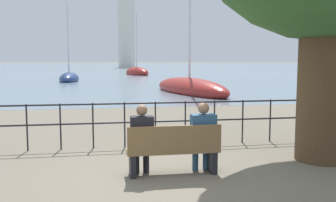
{
  "coord_description": "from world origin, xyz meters",
  "views": [
    {
      "loc": [
        -1.2,
        -6.38,
        2.01
      ],
      "look_at": [
        0.0,
        0.5,
        1.25
      ],
      "focal_mm": 40.0,
      "sensor_mm": 36.0,
      "label": 1
    }
  ],
  "objects_px": {
    "sailboat_1": "(69,78)",
    "sailboat_2": "(189,88)",
    "seated_person_left": "(142,137)",
    "sailboat_0": "(137,72)",
    "park_bench": "(173,151)",
    "seated_person_right": "(203,134)",
    "harbor_lighthouse": "(126,29)"
  },
  "relations": [
    {
      "from": "park_bench",
      "to": "sailboat_1",
      "type": "height_order",
      "value": "sailboat_1"
    },
    {
      "from": "seated_person_left",
      "to": "seated_person_right",
      "type": "xyz_separation_m",
      "value": [
        1.1,
        -0.0,
        0.01
      ]
    },
    {
      "from": "sailboat_1",
      "to": "seated_person_right",
      "type": "bearing_deg",
      "value": -80.75
    },
    {
      "from": "park_bench",
      "to": "sailboat_1",
      "type": "distance_m",
      "value": 31.35
    },
    {
      "from": "seated_person_right",
      "to": "seated_person_left",
      "type": "bearing_deg",
      "value": 179.89
    },
    {
      "from": "park_bench",
      "to": "sailboat_2",
      "type": "bearing_deg",
      "value": 75.86
    },
    {
      "from": "sailboat_1",
      "to": "sailboat_2",
      "type": "relative_size",
      "value": 0.65
    },
    {
      "from": "seated_person_left",
      "to": "sailboat_1",
      "type": "relative_size",
      "value": 0.16
    },
    {
      "from": "park_bench",
      "to": "sailboat_2",
      "type": "height_order",
      "value": "sailboat_2"
    },
    {
      "from": "sailboat_1",
      "to": "harbor_lighthouse",
      "type": "height_order",
      "value": "harbor_lighthouse"
    },
    {
      "from": "sailboat_0",
      "to": "sailboat_2",
      "type": "height_order",
      "value": "sailboat_2"
    },
    {
      "from": "park_bench",
      "to": "seated_person_right",
      "type": "distance_m",
      "value": 0.62
    },
    {
      "from": "sailboat_0",
      "to": "harbor_lighthouse",
      "type": "height_order",
      "value": "harbor_lighthouse"
    },
    {
      "from": "seated_person_left",
      "to": "sailboat_2",
      "type": "height_order",
      "value": "sailboat_2"
    },
    {
      "from": "seated_person_right",
      "to": "sailboat_2",
      "type": "xyz_separation_m",
      "value": [
        3.53,
        16.11,
        -0.37
      ]
    },
    {
      "from": "park_bench",
      "to": "seated_person_left",
      "type": "height_order",
      "value": "seated_person_left"
    },
    {
      "from": "seated_person_left",
      "to": "sailboat_2",
      "type": "xyz_separation_m",
      "value": [
        4.63,
        16.1,
        -0.36
      ]
    },
    {
      "from": "sailboat_0",
      "to": "seated_person_left",
      "type": "bearing_deg",
      "value": -112.23
    },
    {
      "from": "sailboat_0",
      "to": "harbor_lighthouse",
      "type": "xyz_separation_m",
      "value": [
        2.24,
        56.54,
        10.69
      ]
    },
    {
      "from": "park_bench",
      "to": "sailboat_1",
      "type": "xyz_separation_m",
      "value": [
        -4.41,
        31.04,
        -0.13
      ]
    },
    {
      "from": "sailboat_0",
      "to": "sailboat_2",
      "type": "xyz_separation_m",
      "value": [
        0.56,
        -29.77,
        -0.03
      ]
    },
    {
      "from": "park_bench",
      "to": "seated_person_left",
      "type": "relative_size",
      "value": 1.3
    },
    {
      "from": "sailboat_1",
      "to": "harbor_lighthouse",
      "type": "xyz_separation_m",
      "value": [
        10.16,
        71.45,
        10.75
      ]
    },
    {
      "from": "sailboat_2",
      "to": "sailboat_0",
      "type": "bearing_deg",
      "value": 78.36
    },
    {
      "from": "seated_person_right",
      "to": "sailboat_0",
      "type": "relative_size",
      "value": 0.14
    },
    {
      "from": "park_bench",
      "to": "sailboat_1",
      "type": "bearing_deg",
      "value": 98.08
    },
    {
      "from": "sailboat_2",
      "to": "seated_person_right",
      "type": "bearing_deg",
      "value": -115.06
    },
    {
      "from": "seated_person_left",
      "to": "sailboat_1",
      "type": "height_order",
      "value": "sailboat_1"
    },
    {
      "from": "seated_person_left",
      "to": "sailboat_0",
      "type": "relative_size",
      "value": 0.14
    },
    {
      "from": "sailboat_0",
      "to": "sailboat_1",
      "type": "xyz_separation_m",
      "value": [
        -7.93,
        -14.91,
        -0.06
      ]
    },
    {
      "from": "seated_person_right",
      "to": "sailboat_1",
      "type": "height_order",
      "value": "sailboat_1"
    },
    {
      "from": "seated_person_right",
      "to": "sailboat_0",
      "type": "xyz_separation_m",
      "value": [
        2.97,
        45.88,
        -0.34
      ]
    }
  ]
}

